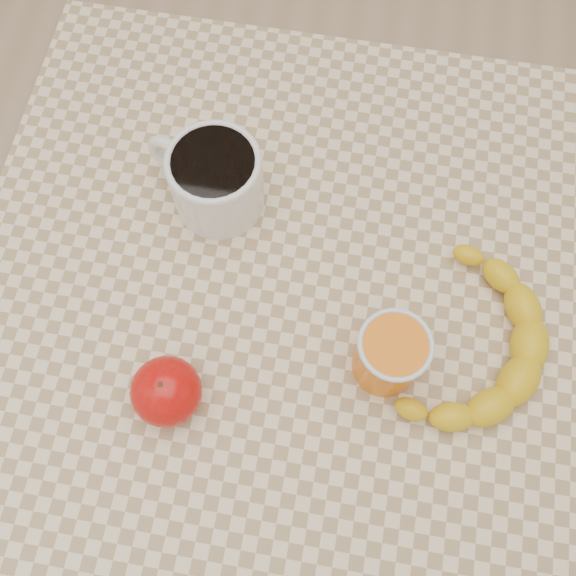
% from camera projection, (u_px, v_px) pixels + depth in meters
% --- Properties ---
extents(ground, '(3.00, 3.00, 0.00)m').
position_uv_depth(ground, '(288.00, 406.00, 1.48)').
color(ground, tan).
rests_on(ground, ground).
extents(table, '(0.80, 0.80, 0.75)m').
position_uv_depth(table, '(288.00, 316.00, 0.86)').
color(table, beige).
rests_on(table, ground).
extents(coffee_mug, '(0.17, 0.15, 0.10)m').
position_uv_depth(coffee_mug, '(214.00, 178.00, 0.78)').
color(coffee_mug, silver).
rests_on(coffee_mug, table).
extents(orange_juice_glass, '(0.08, 0.08, 0.09)m').
position_uv_depth(orange_juice_glass, '(390.00, 355.00, 0.70)').
color(orange_juice_glass, '#E26507').
rests_on(orange_juice_glass, table).
extents(apple, '(0.10, 0.10, 0.07)m').
position_uv_depth(apple, '(166.00, 391.00, 0.70)').
color(apple, '#AA0507').
rests_on(apple, table).
extents(banana, '(0.39, 0.41, 0.04)m').
position_uv_depth(banana, '(475.00, 347.00, 0.73)').
color(banana, gold).
rests_on(banana, table).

